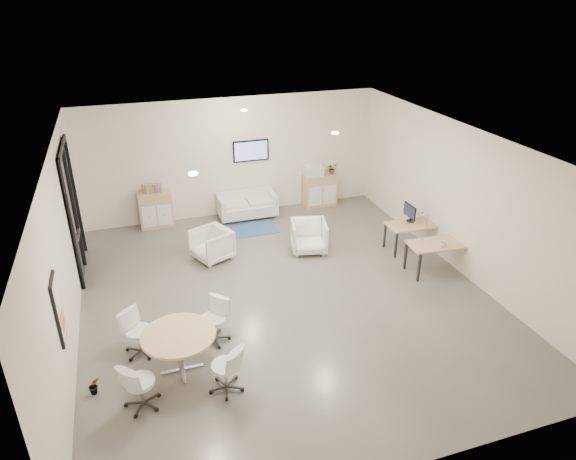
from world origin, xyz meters
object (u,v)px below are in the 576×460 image
at_px(round_table, 179,338).
at_px(desk_front, 438,246).
at_px(armchair_right, 309,235).
at_px(sideboard_left, 156,210).
at_px(desk_rear, 413,226).
at_px(sideboard_right, 320,190).
at_px(loveseat, 247,206).
at_px(armchair_left, 212,243).

bearing_deg(round_table, desk_front, 14.64).
xyz_separation_m(armchair_right, desk_front, (2.35, -1.78, 0.20)).
xyz_separation_m(sideboard_left, armchair_right, (3.31, -2.57, -0.06)).
distance_m(desk_rear, desk_front, 1.09).
xyz_separation_m(sideboard_left, sideboard_right, (4.61, -0.00, -0.01)).
height_order(loveseat, desk_rear, loveseat).
bearing_deg(sideboard_left, desk_rear, -29.76).
xyz_separation_m(sideboard_left, round_table, (-0.17, -5.88, 0.17)).
distance_m(sideboard_left, desk_rear, 6.57).
height_order(armchair_right, desk_front, armchair_right).
height_order(sideboard_left, loveseat, sideboard_left).
relative_size(sideboard_left, armchair_left, 1.18).
bearing_deg(sideboard_left, armchair_left, -65.01).
height_order(armchair_right, desk_rear, armchair_right).
distance_m(sideboard_right, armchair_left, 4.21).
height_order(sideboard_right, desk_front, sideboard_right).
height_order(sideboard_right, desk_rear, sideboard_right).
bearing_deg(loveseat, sideboard_right, 3.55).
xyz_separation_m(sideboard_left, armchair_left, (1.04, -2.24, -0.07)).
bearing_deg(sideboard_left, armchair_right, -37.86).
bearing_deg(desk_rear, round_table, -153.69).
distance_m(loveseat, armchair_right, 2.59).
xyz_separation_m(sideboard_right, desk_rear, (1.09, -3.26, 0.13)).
relative_size(sideboard_left, round_table, 0.79).
height_order(loveseat, armchair_right, armchair_right).
xyz_separation_m(armchair_left, round_table, (-1.21, -3.64, 0.25)).
relative_size(sideboard_right, loveseat, 0.59).
bearing_deg(desk_front, loveseat, 132.14).
bearing_deg(armchair_left, round_table, -42.14).
relative_size(loveseat, round_table, 1.30).
xyz_separation_m(armchair_right, round_table, (-3.48, -3.30, 0.23)).
relative_size(armchair_right, desk_rear, 0.64).
relative_size(armchair_right, round_table, 0.69).
height_order(sideboard_left, desk_front, sideboard_left).
height_order(sideboard_left, armchair_right, sideboard_left).
bearing_deg(loveseat, armchair_left, -123.52).
bearing_deg(desk_rear, sideboard_right, 110.85).
relative_size(sideboard_right, desk_front, 0.68).
bearing_deg(armchair_left, armchair_right, 57.83).
relative_size(loveseat, desk_front, 1.15).
distance_m(loveseat, desk_rear, 4.54).
distance_m(sideboard_left, armchair_left, 2.47).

